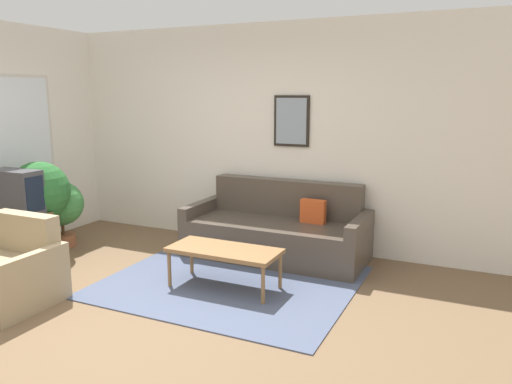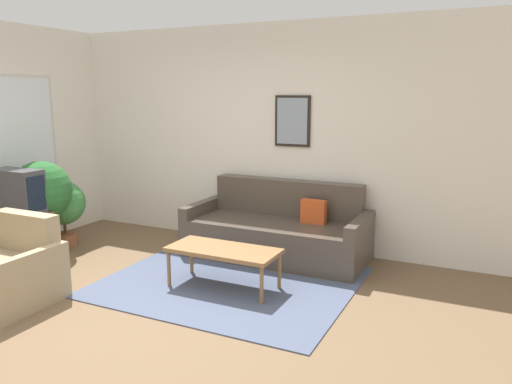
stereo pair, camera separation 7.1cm
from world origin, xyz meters
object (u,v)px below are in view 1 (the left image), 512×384
at_px(couch, 277,232).
at_px(armchair, 5,274).
at_px(coffee_table, 224,252).
at_px(tv, 15,192).
at_px(potted_plant_tall, 40,195).

height_order(couch, armchair, couch).
relative_size(coffee_table, tv, 1.79).
bearing_deg(couch, potted_plant_tall, -156.03).
height_order(armchair, potted_plant_tall, potted_plant_tall).
distance_m(coffee_table, tv, 2.49).
distance_m(tv, potted_plant_tall, 0.31).
height_order(couch, potted_plant_tall, potted_plant_tall).
xyz_separation_m(couch, armchair, (-1.73, -2.25, -0.03)).
height_order(coffee_table, armchair, armchair).
bearing_deg(potted_plant_tall, tv, -94.69).
relative_size(tv, potted_plant_tall, 0.55).
bearing_deg(tv, couch, 29.22).
bearing_deg(couch, armchair, -127.57).
height_order(tv, armchair, tv).
height_order(coffee_table, potted_plant_tall, potted_plant_tall).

